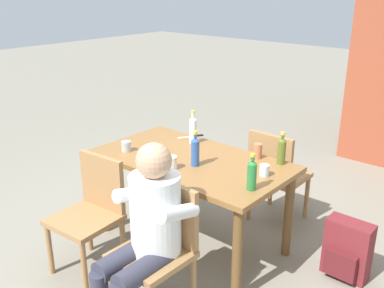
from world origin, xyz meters
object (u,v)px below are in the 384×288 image
object	(u,v)px
bottle_green	(252,174)
backpack_by_near_side	(347,251)
table_knife	(193,136)
chair_near_right	(160,243)
bottle_olive	(282,150)
dining_table	(192,170)
cup_white	(172,163)
person_in_white_shirt	(147,227)
cup_terracotta	(258,151)
bottle_clear	(193,129)
cup_glass	(264,170)
chair_far_right	(276,172)
chair_near_left	(92,208)
bottle_blue	(195,151)
cup_steel	(126,146)

from	to	relation	value
bottle_green	backpack_by_near_side	world-z (taller)	bottle_green
table_knife	chair_near_right	bearing A→B (deg)	-58.87
chair_near_right	bottle_olive	bearing A→B (deg)	77.71
dining_table	cup_white	distance (m)	0.30
person_in_white_shirt	cup_terracotta	size ratio (longest dim) A/B	10.03
chair_near_right	bottle_clear	distance (m)	1.22
dining_table	backpack_by_near_side	world-z (taller)	dining_table
cup_glass	backpack_by_near_side	size ratio (longest dim) A/B	0.19
chair_far_right	chair_near_left	distance (m)	1.62
chair_near_left	bottle_green	size ratio (longest dim) A/B	3.38
dining_table	bottle_olive	size ratio (longest dim) A/B	6.11
chair_near_left	cup_glass	world-z (taller)	chair_near_left
bottle_clear	backpack_by_near_side	size ratio (longest dim) A/B	0.65
bottle_green	table_knife	bearing A→B (deg)	150.53
chair_near_left	table_knife	distance (m)	1.16
bottle_blue	cup_terracotta	bearing A→B (deg)	57.63
chair_near_right	chair_near_left	distance (m)	0.70
table_knife	backpack_by_near_side	world-z (taller)	table_knife
chair_far_right	bottle_clear	size ratio (longest dim) A/B	3.00
cup_glass	chair_far_right	bearing A→B (deg)	112.04
person_in_white_shirt	table_knife	distance (m)	1.41
cup_terracotta	cup_white	world-z (taller)	cup_terracotta
chair_far_right	bottle_green	world-z (taller)	bottle_green
chair_far_right	table_knife	size ratio (longest dim) A/B	3.99
bottle_clear	table_knife	xyz separation A→B (m)	(-0.10, 0.12, -0.12)
chair_far_right	cup_glass	xyz separation A→B (m)	(0.26, -0.65, 0.31)
dining_table	bottle_blue	xyz separation A→B (m)	(0.11, -0.09, 0.22)
dining_table	cup_terracotta	bearing A→B (deg)	41.34
cup_white	bottle_olive	bearing A→B (deg)	47.15
cup_white	chair_near_right	bearing A→B (deg)	-54.88
cup_steel	chair_far_right	bearing A→B (deg)	48.05
cup_terracotta	backpack_by_near_side	distance (m)	0.98
chair_far_right	bottle_blue	world-z (taller)	bottle_blue
dining_table	cup_steel	xyz separation A→B (m)	(-0.51, -0.23, 0.14)
chair_near_right	backpack_by_near_side	bearing A→B (deg)	53.66
chair_near_left	bottle_olive	size ratio (longest dim) A/B	3.43
chair_near_left	cup_steel	bearing A→B (deg)	107.64
bottle_blue	backpack_by_near_side	size ratio (longest dim) A/B	0.61
chair_near_right	table_knife	xyz separation A→B (m)	(-0.68, 1.12, 0.27)
chair_near_right	bottle_blue	bearing A→B (deg)	110.57
cup_steel	person_in_white_shirt	bearing A→B (deg)	-35.21
table_knife	chair_near_left	bearing A→B (deg)	-91.35
chair_far_right	cup_steel	bearing A→B (deg)	-131.95
bottle_green	bottle_olive	xyz separation A→B (m)	(-0.07, 0.52, -0.00)
chair_near_right	cup_white	bearing A→B (deg)	125.12
bottle_green	bottle_olive	distance (m)	0.53
chair_near_right	table_knife	size ratio (longest dim) A/B	3.99
cup_steel	cup_white	distance (m)	0.53
bottle_green	backpack_by_near_side	xyz separation A→B (m)	(0.51, 0.55, -0.65)
bottle_green	cup_terracotta	bearing A→B (deg)	118.19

